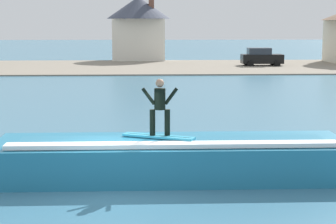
# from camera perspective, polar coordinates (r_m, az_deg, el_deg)

# --- Properties ---
(ground_plane) EXTENTS (260.00, 260.00, 0.00)m
(ground_plane) POSITION_cam_1_polar(r_m,az_deg,el_deg) (16.28, -5.15, -7.31)
(ground_plane) COLOR teal
(wave_crest) EXTENTS (10.14, 2.87, 1.20)m
(wave_crest) POSITION_cam_1_polar(r_m,az_deg,el_deg) (17.23, 0.35, -4.43)
(wave_crest) COLOR teal
(wave_crest) RESTS_ON ground_plane
(surfboard) EXTENTS (2.09, 1.21, 0.06)m
(surfboard) POSITION_cam_1_polar(r_m,az_deg,el_deg) (16.94, -0.92, -2.36)
(surfboard) COLOR #33A5CC
(surfboard) RESTS_ON wave_crest
(surfer) EXTENTS (1.05, 0.32, 1.62)m
(surfer) POSITION_cam_1_polar(r_m,az_deg,el_deg) (16.80, -0.79, 0.76)
(surfer) COLOR black
(surfer) RESTS_ON surfboard
(shoreline_bank) EXTENTS (120.00, 18.17, 0.11)m
(shoreline_bank) POSITION_cam_1_polar(r_m,az_deg,el_deg) (58.43, -3.24, 4.36)
(shoreline_bank) COLOR gray
(shoreline_bank) RESTS_ON ground_plane
(car_far_shore) EXTENTS (4.08, 2.06, 1.86)m
(car_far_shore) POSITION_cam_1_polar(r_m,az_deg,el_deg) (59.98, 8.95, 5.23)
(car_far_shore) COLOR black
(car_far_shore) RESTS_ON ground_plane
(house_small_cottage) EXTENTS (7.18, 7.18, 7.39)m
(house_small_cottage) POSITION_cam_1_polar(r_m,az_deg,el_deg) (67.83, -2.85, 8.47)
(house_small_cottage) COLOR silver
(house_small_cottage) RESTS_ON ground_plane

